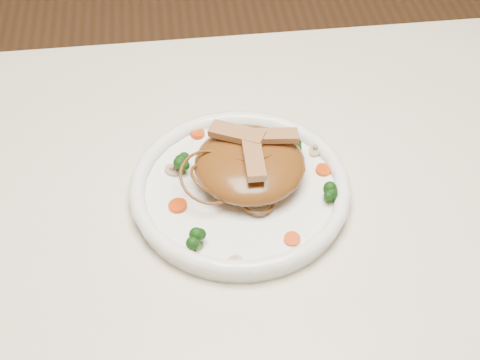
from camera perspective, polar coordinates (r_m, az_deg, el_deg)
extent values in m
cube|color=silver|center=(0.85, 0.97, -4.57)|extent=(1.20, 0.80, 0.04)
cylinder|color=white|center=(0.86, 0.00, -1.02)|extent=(0.31, 0.31, 0.02)
ellipsoid|color=brown|center=(0.85, 0.83, 1.34)|extent=(0.18, 0.18, 0.04)
cube|color=tan|center=(0.85, 2.83, 3.69)|extent=(0.06, 0.02, 0.01)
cube|color=tan|center=(0.85, -0.26, 3.87)|extent=(0.07, 0.05, 0.01)
cube|color=tan|center=(0.81, 1.15, 1.79)|extent=(0.02, 0.07, 0.01)
cylinder|color=#C04107|center=(0.92, 3.34, 3.62)|extent=(0.02, 0.02, 0.00)
cylinder|color=#C04107|center=(0.83, -5.19, -2.12)|extent=(0.03, 0.03, 0.00)
cylinder|color=#C04107|center=(0.88, 6.92, 0.83)|extent=(0.02, 0.02, 0.00)
cylinder|color=#C04107|center=(0.92, -3.54, 3.85)|extent=(0.02, 0.02, 0.00)
cylinder|color=#C04107|center=(0.80, 4.34, -4.91)|extent=(0.02, 0.02, 0.00)
cylinder|color=beige|center=(0.78, -0.49, -6.87)|extent=(0.03, 0.03, 0.01)
cylinder|color=beige|center=(0.90, 6.29, 2.49)|extent=(0.03, 0.03, 0.01)
cylinder|color=beige|center=(0.87, -5.65, 0.79)|extent=(0.03, 0.03, 0.01)
cylinder|color=beige|center=(0.91, 4.30, 3.22)|extent=(0.03, 0.03, 0.01)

